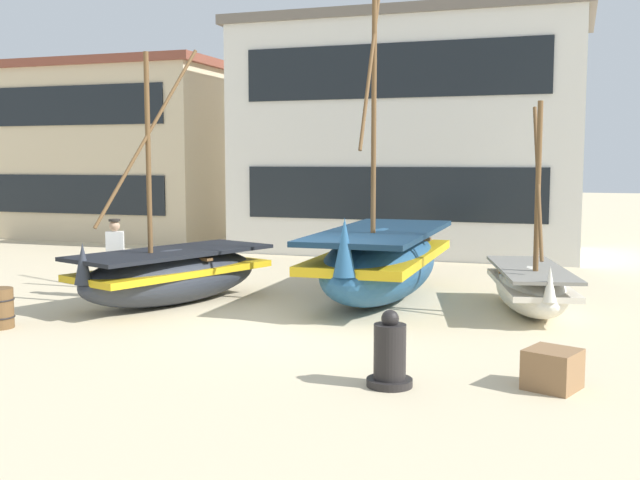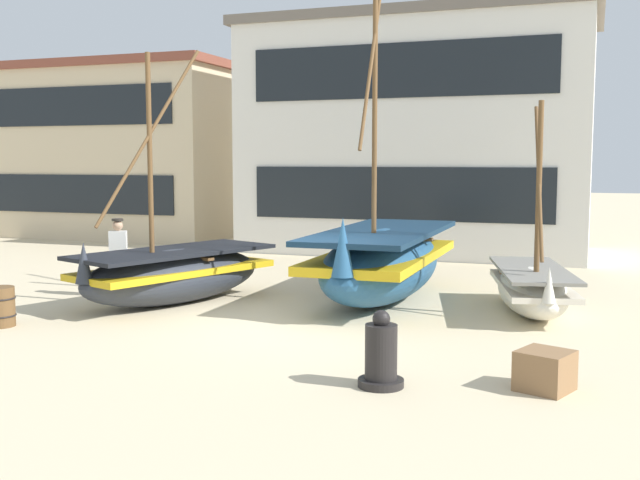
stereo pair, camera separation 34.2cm
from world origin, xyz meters
The scene contains 9 objects.
ground_plane centered at (0.00, 0.00, 0.00)m, with size 120.00×120.00×0.00m, color beige.
fishing_boat_near_left centered at (3.84, 2.28, 0.49)m, with size 2.01×3.78×3.99m.
fishing_boat_centre_large centered at (0.79, 2.64, 0.82)m, with size 2.13×5.81×7.68m.
fishing_boat_far_right centered at (-3.15, 0.88, 0.61)m, with size 3.07×4.62×5.17m.
fisherman_by_hull centered at (-4.59, 1.07, 0.83)m, with size 0.42×0.36×1.68m.
capstan_winch centered at (2.38, -3.26, 0.40)m, with size 0.60×0.60×1.00m.
cargo_crate centered at (4.38, -2.71, 0.26)m, with size 0.61×0.61×0.51m, color olive.
harbor_building_main centered at (-0.52, 11.58, 3.69)m, with size 11.04×5.35×7.37m.
harbor_building_annex centered at (-12.65, 13.34, 3.28)m, with size 9.99×6.69×6.53m.
Camera 1 is at (4.56, -12.62, 2.91)m, focal length 42.55 mm.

